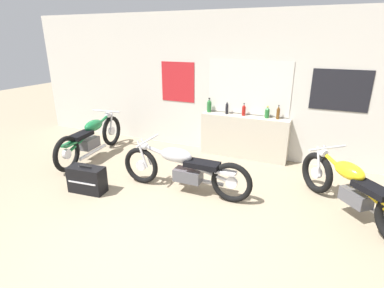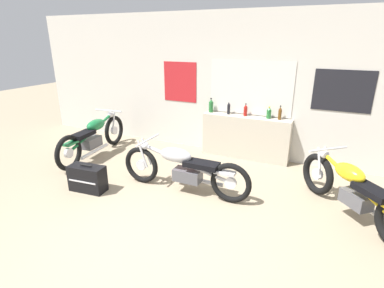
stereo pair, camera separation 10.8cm
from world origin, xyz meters
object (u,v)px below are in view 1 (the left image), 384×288
object	(u,v)px
bottle_center	(244,110)
motorcycle_silver	(184,168)
bottle_right_center	(267,113)
bottle_leftmost	(209,106)
bottle_rightmost	(278,113)
hard_case_black	(87,179)
motorcycle_yellow	(353,189)
motorcycle_green	(91,138)
bottle_left_center	(227,108)

from	to	relation	value
bottle_center	motorcycle_silver	size ratio (longest dim) A/B	0.11
motorcycle_silver	bottle_right_center	bearing A→B (deg)	64.31
bottle_leftmost	bottle_rightmost	world-z (taller)	bottle_leftmost
bottle_right_center	hard_case_black	world-z (taller)	bottle_right_center
motorcycle_yellow	hard_case_black	distance (m)	3.86
motorcycle_green	hard_case_black	bearing A→B (deg)	-51.70
bottle_right_center	motorcycle_silver	size ratio (longest dim) A/B	0.11
bottle_left_center	hard_case_black	bearing A→B (deg)	-121.06
bottle_left_center	motorcycle_yellow	distance (m)	2.78
motorcycle_silver	motorcycle_yellow	bearing A→B (deg)	7.95
motorcycle_green	hard_case_black	xyz separation A→B (m)	(0.94, -1.19, -0.20)
bottle_left_center	bottle_rightmost	size ratio (longest dim) A/B	1.00
bottle_right_center	motorcycle_green	distance (m)	3.50
bottle_leftmost	bottle_right_center	distance (m)	1.18
bottle_center	motorcycle_green	size ratio (longest dim) A/B	0.12
bottle_rightmost	motorcycle_yellow	distance (m)	2.06
motorcycle_silver	hard_case_black	xyz separation A→B (m)	(-1.39, -0.62, -0.19)
bottle_left_center	motorcycle_green	bearing A→B (deg)	-152.54
motorcycle_green	bottle_right_center	bearing A→B (deg)	21.46
bottle_left_center	hard_case_black	world-z (taller)	bottle_left_center
bottle_center	motorcycle_green	world-z (taller)	bottle_center
motorcycle_green	motorcycle_silver	bearing A→B (deg)	-13.93
motorcycle_silver	bottle_center	bearing A→B (deg)	76.79
bottle_right_center	motorcycle_green	xyz separation A→B (m)	(-3.21, -1.26, -0.55)
motorcycle_silver	motorcycle_green	distance (m)	2.40
bottle_leftmost	bottle_right_center	bearing A→B (deg)	-0.08
bottle_center	motorcycle_yellow	xyz separation A→B (m)	(1.92, -1.51, -0.57)
bottle_right_center	motorcycle_yellow	world-z (taller)	bottle_right_center
bottle_leftmost	motorcycle_silver	bearing A→B (deg)	-80.98
bottle_center	motorcycle_green	xyz separation A→B (m)	(-2.76, -1.26, -0.55)
bottle_right_center	bottle_rightmost	distance (m)	0.20
bottle_left_center	bottle_leftmost	bearing A→B (deg)	178.65
hard_case_black	bottle_right_center	bearing A→B (deg)	47.25
motorcycle_silver	hard_case_black	bearing A→B (deg)	-156.04
bottle_left_center	bottle_right_center	size ratio (longest dim) A/B	1.17
bottle_left_center	motorcycle_silver	world-z (taller)	bottle_left_center
motorcycle_green	hard_case_black	size ratio (longest dim) A/B	3.57
motorcycle_yellow	motorcycle_green	distance (m)	4.69
bottle_right_center	motorcycle_yellow	xyz separation A→B (m)	(1.47, -1.51, -0.56)
bottle_leftmost	motorcycle_green	world-z (taller)	bottle_leftmost
bottle_right_center	hard_case_black	size ratio (longest dim) A/B	0.38
motorcycle_silver	bottle_rightmost	bearing A→B (deg)	59.41
bottle_leftmost	hard_case_black	world-z (taller)	bottle_leftmost
bottle_center	bottle_rightmost	xyz separation A→B (m)	(0.66, -0.00, 0.01)
bottle_center	motorcycle_yellow	bearing A→B (deg)	-38.16
motorcycle_green	bottle_leftmost	bearing A→B (deg)	31.86
bottle_center	hard_case_black	xyz separation A→B (m)	(-1.82, -2.46, -0.75)
bottle_rightmost	motorcycle_green	bearing A→B (deg)	-159.71
bottle_leftmost	motorcycle_yellow	distance (m)	3.11
hard_case_black	bottle_center	bearing A→B (deg)	53.51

